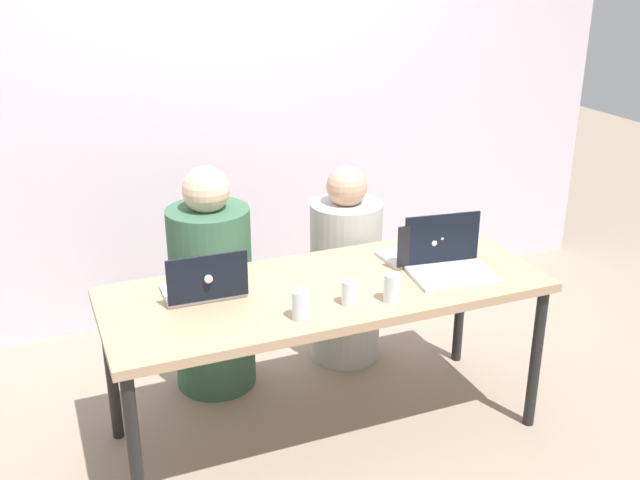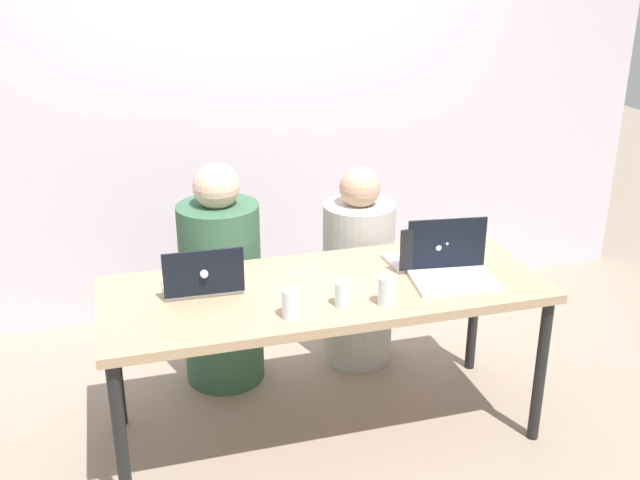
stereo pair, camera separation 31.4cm
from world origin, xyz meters
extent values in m
plane|color=gray|center=(0.00, 0.00, 0.00)|extent=(12.00, 12.00, 0.00)
cube|color=silver|center=(0.00, 1.41, 1.34)|extent=(4.86, 0.10, 2.69)
cube|color=tan|center=(0.00, 0.00, 0.71)|extent=(1.87, 0.72, 0.04)
cylinder|color=black|center=(-0.88, -0.31, 0.34)|extent=(0.05, 0.05, 0.69)
cylinder|color=black|center=(0.88, -0.31, 0.34)|extent=(0.05, 0.05, 0.69)
cylinder|color=black|center=(-0.88, 0.31, 0.34)|extent=(0.05, 0.05, 0.69)
cylinder|color=black|center=(0.88, 0.31, 0.34)|extent=(0.05, 0.05, 0.69)
cylinder|color=#365F44|center=(-0.35, 0.59, 0.46)|extent=(0.49, 0.49, 0.93)
sphere|color=beige|center=(-0.35, 0.59, 1.02)|extent=(0.22, 0.22, 0.22)
cylinder|color=#B4B2AB|center=(0.35, 0.59, 0.43)|extent=(0.40, 0.40, 0.86)
sphere|color=tan|center=(0.35, 0.59, 0.95)|extent=(0.20, 0.20, 0.20)
cube|color=silver|center=(0.51, 0.13, 0.74)|extent=(0.35, 0.22, 0.02)
cube|color=black|center=(0.52, 0.02, 0.84)|extent=(0.35, 0.02, 0.19)
sphere|color=white|center=(0.52, 0.01, 0.84)|extent=(0.03, 0.03, 0.03)
cube|color=silver|center=(0.54, -0.13, 0.74)|extent=(0.38, 0.29, 0.02)
cube|color=black|center=(0.55, 0.00, 0.86)|extent=(0.35, 0.06, 0.23)
sphere|color=white|center=(0.55, 0.01, 0.86)|extent=(0.04, 0.04, 0.04)
cube|color=silver|center=(-0.50, 0.13, 0.74)|extent=(0.33, 0.22, 0.02)
cube|color=black|center=(-0.50, 0.02, 0.84)|extent=(0.33, 0.02, 0.19)
sphere|color=white|center=(-0.50, 0.01, 0.84)|extent=(0.03, 0.03, 0.03)
cylinder|color=silver|center=(-0.21, -0.24, 0.79)|extent=(0.07, 0.07, 0.12)
cylinder|color=silver|center=(-0.21, -0.24, 0.76)|extent=(0.06, 0.06, 0.06)
cylinder|color=silver|center=(0.02, -0.19, 0.78)|extent=(0.06, 0.06, 0.10)
cylinder|color=silver|center=(0.02, -0.19, 0.76)|extent=(0.05, 0.05, 0.06)
cylinder|color=silver|center=(0.19, -0.23, 0.79)|extent=(0.07, 0.07, 0.12)
cylinder|color=silver|center=(0.19, -0.23, 0.76)|extent=(0.06, 0.06, 0.07)
camera|label=1|loc=(-1.11, -2.63, 2.07)|focal=42.00mm
camera|label=2|loc=(-0.81, -2.73, 2.07)|focal=42.00mm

